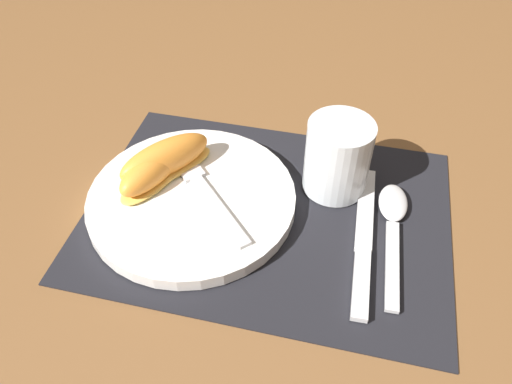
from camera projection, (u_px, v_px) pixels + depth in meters
name	position (u px, v px, depth m)	size (l,w,h in m)	color
ground_plane	(267.00, 213.00, 0.59)	(3.00, 3.00, 0.00)	brown
placemat	(267.00, 212.00, 0.59)	(0.42, 0.31, 0.00)	black
plate	(192.00, 199.00, 0.59)	(0.24, 0.24, 0.02)	white
juice_glass	(337.00, 161.00, 0.59)	(0.08, 0.08, 0.09)	silver
knife	(364.00, 240.00, 0.55)	(0.03, 0.22, 0.01)	silver
spoon	(393.00, 218.00, 0.57)	(0.04, 0.18, 0.01)	silver
fork	(199.00, 183.00, 0.59)	(0.15, 0.15, 0.00)	silver
citrus_wedge_0	(165.00, 160.00, 0.60)	(0.11, 0.12, 0.04)	#F7C656
citrus_wedge_1	(154.00, 169.00, 0.59)	(0.08, 0.12, 0.04)	#F7C656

